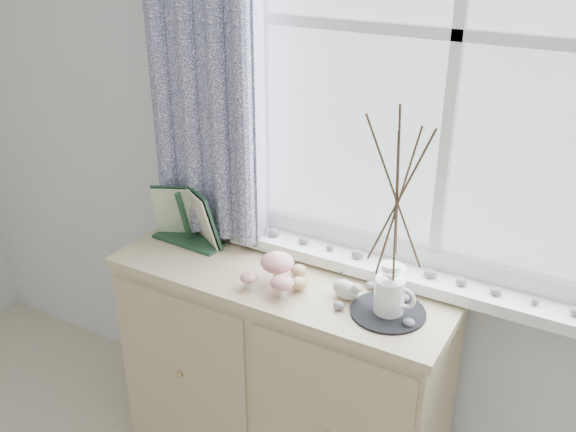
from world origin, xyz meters
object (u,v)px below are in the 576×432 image
(sideboard, at_px, (282,374))
(botanical_book, at_px, (182,218))
(twig_pitcher, at_px, (397,194))
(toadstool_cluster, at_px, (275,269))

(sideboard, relative_size, botanical_book, 3.77)
(botanical_book, height_order, twig_pitcher, twig_pitcher)
(botanical_book, height_order, toadstool_cluster, botanical_book)
(sideboard, height_order, botanical_book, botanical_book)
(sideboard, distance_m, twig_pitcher, 0.92)
(botanical_book, relative_size, toadstool_cluster, 1.69)
(sideboard, relative_size, twig_pitcher, 1.73)
(toadstool_cluster, height_order, twig_pitcher, twig_pitcher)
(botanical_book, relative_size, twig_pitcher, 0.46)
(sideboard, relative_size, toadstool_cluster, 6.39)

